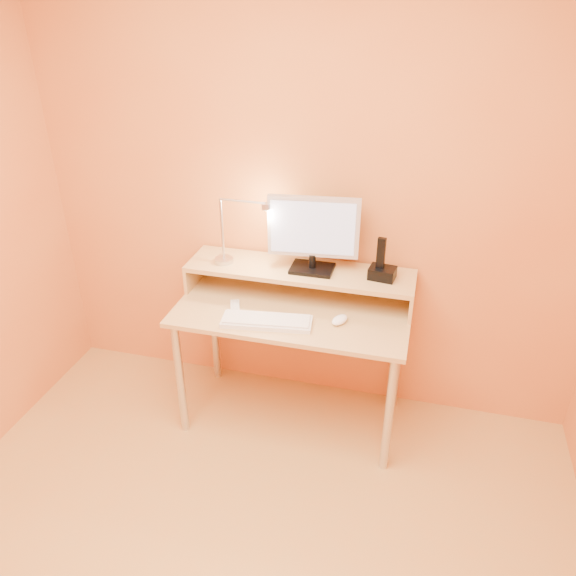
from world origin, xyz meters
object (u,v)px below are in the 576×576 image
(mouse, at_px, (340,320))
(remote_control, at_px, (235,309))
(keyboard, at_px, (267,322))
(monitor_panel, at_px, (313,227))
(lamp_base, at_px, (224,260))
(phone_dock, at_px, (382,273))

(mouse, distance_m, remote_control, 0.54)
(keyboard, height_order, mouse, mouse)
(monitor_panel, relative_size, remote_control, 2.74)
(monitor_panel, bearing_deg, remote_control, -150.47)
(monitor_panel, bearing_deg, lamp_base, 178.43)
(mouse, bearing_deg, monitor_panel, 153.17)
(phone_dock, bearing_deg, keyboard, -140.69)
(monitor_panel, xyz_separation_m, mouse, (0.19, -0.23, -0.38))
(phone_dock, distance_m, keyboard, 0.63)
(monitor_panel, xyz_separation_m, lamp_base, (-0.48, -0.04, -0.23))
(lamp_base, distance_m, keyboard, 0.46)
(lamp_base, height_order, mouse, lamp_base)
(phone_dock, distance_m, mouse, 0.33)
(keyboard, relative_size, mouse, 4.19)
(remote_control, bearing_deg, keyboard, -41.68)
(keyboard, xyz_separation_m, mouse, (0.35, 0.10, 0.01))
(monitor_panel, distance_m, remote_control, 0.58)
(keyboard, relative_size, remote_control, 2.62)
(phone_dock, relative_size, keyboard, 0.29)
(phone_dock, xyz_separation_m, keyboard, (-0.52, -0.32, -0.18))
(monitor_panel, xyz_separation_m, phone_dock, (0.36, -0.01, -0.21))
(phone_dock, height_order, keyboard, phone_dock)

